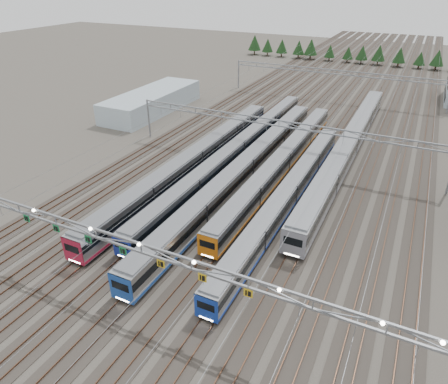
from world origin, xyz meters
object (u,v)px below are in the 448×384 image
at_px(train_a, 195,160).
at_px(gantry_far, 335,76).
at_px(train_c, 245,168).
at_px(train_e, 288,194).
at_px(train_b, 238,150).
at_px(gantry_near, 140,250).
at_px(west_shed, 152,101).
at_px(train_f, 349,145).
at_px(gantry_mid, 279,128).
at_px(train_d, 282,161).

distance_m(train_a, gantry_far, 56.43).
height_order(train_c, train_e, train_c).
bearing_deg(train_b, gantry_far, 81.90).
relative_size(gantry_near, west_shed, 1.88).
xyz_separation_m(train_b, train_f, (18.00, 10.24, 0.32)).
xyz_separation_m(train_f, gantry_near, (-11.30, -47.91, 4.77)).
xyz_separation_m(train_a, train_e, (18.00, -4.07, -0.24)).
bearing_deg(train_f, gantry_mid, -145.31).
distance_m(train_b, gantry_mid, 8.42).
bearing_deg(train_f, train_d, -127.84).
height_order(train_a, train_e, train_a).
bearing_deg(west_shed, train_c, -34.55).
height_order(train_f, gantry_far, gantry_far).
distance_m(train_a, train_f, 28.77).
bearing_deg(train_c, train_e, -28.21).
height_order(train_b, gantry_mid, gantry_mid).
relative_size(gantry_far, west_shed, 1.88).
bearing_deg(gantry_far, train_d, -87.36).
xyz_separation_m(train_b, train_e, (13.50, -11.76, -0.05)).
relative_size(train_c, gantry_far, 1.13).
distance_m(train_a, train_c, 9.03).
relative_size(train_a, train_f, 0.84).
bearing_deg(gantry_far, train_f, -73.18).
height_order(train_d, train_e, train_d).
xyz_separation_m(train_b, gantry_near, (6.70, -37.67, 5.09)).
relative_size(train_c, gantry_mid, 1.13).
distance_m(train_a, train_e, 18.46).
xyz_separation_m(train_c, gantry_near, (2.20, -30.74, 4.92)).
xyz_separation_m(train_e, gantry_mid, (-6.75, 14.21, 4.44)).
bearing_deg(train_a, gantry_mid, 42.02).
height_order(train_a, gantry_mid, gantry_mid).
xyz_separation_m(train_e, gantry_near, (-6.80, -25.91, 5.14)).
height_order(train_a, train_b, train_a).
bearing_deg(train_b, gantry_mid, 19.93).
bearing_deg(west_shed, train_f, -8.55).
height_order(train_c, west_shed, west_shed).
relative_size(train_b, train_f, 0.96).
xyz_separation_m(train_d, west_shed, (-40.16, 18.97, 0.38)).
bearing_deg(train_b, gantry_near, -79.91).
distance_m(gantry_mid, gantry_far, 45.00).
distance_m(train_c, train_e, 10.22).
xyz_separation_m(gantry_far, west_shed, (-37.91, -29.82, -3.97)).
height_order(train_c, gantry_near, gantry_near).
xyz_separation_m(train_e, train_f, (4.50, 22.00, 0.36)).
distance_m(train_c, gantry_near, 31.21).
bearing_deg(train_d, train_a, -154.85).
bearing_deg(gantry_mid, gantry_near, -90.07).
height_order(train_e, west_shed, west_shed).
bearing_deg(west_shed, train_e, -33.34).
xyz_separation_m(train_c, train_f, (13.50, 17.17, 0.15)).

